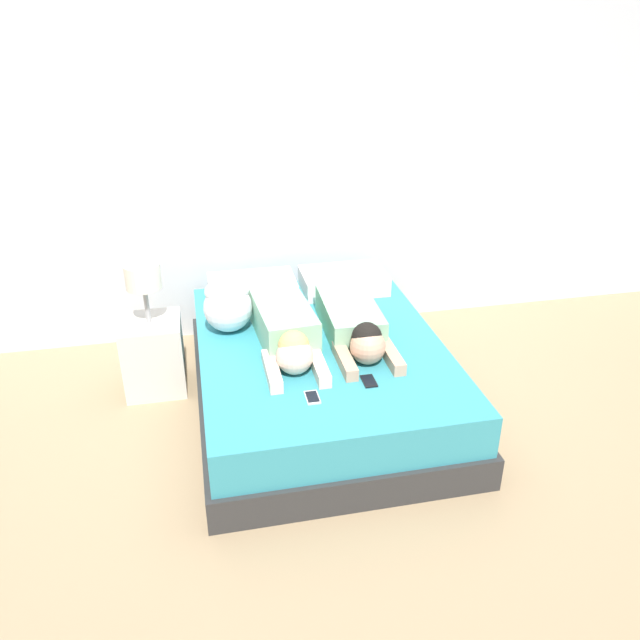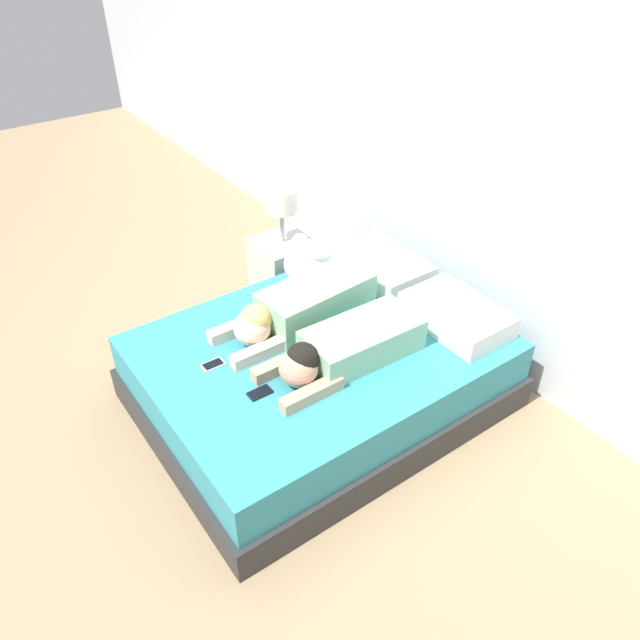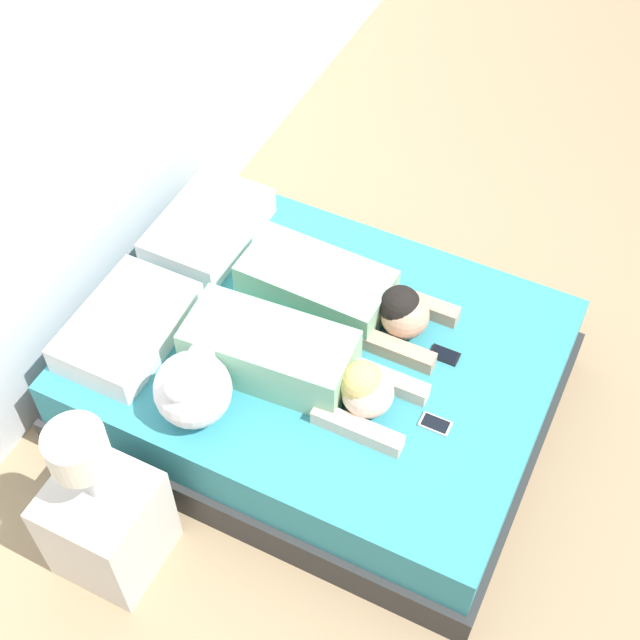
% 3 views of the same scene
% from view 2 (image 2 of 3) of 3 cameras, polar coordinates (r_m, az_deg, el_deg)
% --- Properties ---
extents(ground_plane, '(12.00, 12.00, 0.00)m').
position_cam_2_polar(ground_plane, '(3.77, 0.00, -7.28)').
color(ground_plane, '#9E8460').
extents(wall_back, '(12.00, 0.06, 2.60)m').
position_cam_2_polar(wall_back, '(3.74, 14.74, 14.87)').
color(wall_back, silver).
rests_on(wall_back, ground_plane).
extents(bed, '(1.51, 1.96, 0.44)m').
position_cam_2_polar(bed, '(3.62, 0.00, -4.79)').
color(bed, '#2D2D2D').
rests_on(bed, ground_plane).
extents(pillow_head_left, '(0.59, 0.38, 0.14)m').
position_cam_2_polar(pillow_head_left, '(4.02, 5.77, 4.90)').
color(pillow_head_left, white).
rests_on(pillow_head_left, bed).
extents(pillow_head_right, '(0.59, 0.38, 0.14)m').
position_cam_2_polar(pillow_head_right, '(3.65, 12.38, 0.46)').
color(pillow_head_right, white).
rests_on(pillow_head_right, bed).
extents(person_left, '(0.35, 0.98, 0.24)m').
position_cam_2_polar(person_left, '(3.55, -1.91, 1.12)').
color(person_left, '#8CBF99').
rests_on(person_left, bed).
extents(person_right, '(0.34, 0.92, 0.24)m').
position_cam_2_polar(person_right, '(3.28, 2.12, -2.60)').
color(person_right, '#8CBF99').
rests_on(person_right, bed).
extents(cell_phone_left, '(0.07, 0.12, 0.01)m').
position_cam_2_polar(cell_phone_left, '(3.36, -9.75, -4.05)').
color(cell_phone_left, silver).
rests_on(cell_phone_left, bed).
extents(cell_phone_right, '(0.07, 0.12, 0.01)m').
position_cam_2_polar(cell_phone_right, '(3.17, -5.52, -6.64)').
color(cell_phone_right, black).
rests_on(cell_phone_right, bed).
extents(plush_toy, '(0.30, 0.30, 0.32)m').
position_cam_2_polar(plush_toy, '(3.87, -1.11, 5.30)').
color(plush_toy, white).
rests_on(plush_toy, bed).
extents(nightstand, '(0.38, 0.38, 0.87)m').
position_cam_2_polar(nightstand, '(4.44, -3.33, 5.06)').
color(nightstand, beige).
rests_on(nightstand, ground_plane).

